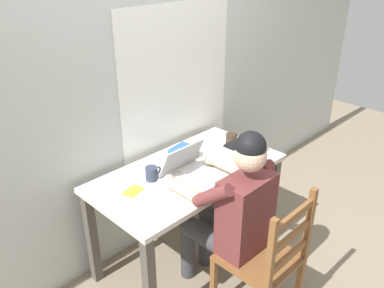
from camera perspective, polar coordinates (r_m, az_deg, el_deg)
The scene contains 15 objects.
ground_plane at distance 3.14m, azimuth -0.49°, elevation -15.75°, with size 8.00×8.00×0.00m, color gray.
back_wall at distance 2.77m, azimuth -6.86°, elevation 9.19°, with size 6.00×0.08×2.60m.
desk at distance 2.75m, azimuth -0.55°, elevation -5.73°, with size 1.33×0.70×0.76m.
seated_person at distance 2.47m, azimuth 5.76°, elevation -9.28°, with size 0.50×0.60×1.23m.
wooden_chair at distance 2.49m, azimuth 10.69°, elevation -16.03°, with size 0.42×0.42×0.92m.
laptop at distance 2.57m, azimuth 0.07°, elevation -4.01°, with size 0.33×0.32×0.22m.
computer_mouse at distance 2.72m, azimuth 4.02°, elevation -3.11°, with size 0.06×0.10×0.03m, color #ADAFB2.
coffee_mug_white at distance 2.94m, azimuth 9.40°, elevation -0.36°, with size 0.13×0.09×0.09m.
coffee_mug_dark at distance 2.58m, azimuth -5.77°, elevation -4.20°, with size 0.12×0.08×0.09m.
coffee_mug_spare at distance 3.03m, azimuth 5.62°, elevation 0.68°, with size 0.12×0.08×0.09m.
book_stack_main at distance 2.83m, azimuth -1.07°, elevation -1.24°, with size 0.19×0.17×0.08m.
paper_pile_near_laptop at distance 2.69m, azimuth -3.96°, elevation -3.72°, with size 0.25×0.18×0.01m, color white.
paper_pile_back_corner at distance 2.71m, azimuth -0.54°, elevation -3.28°, with size 0.18×0.15×0.02m, color white.
paper_pile_side at distance 2.66m, azimuth -1.85°, elevation -4.06°, with size 0.20×0.15×0.01m, color white.
landscape_photo_print at distance 2.50m, azimuth -8.42°, elevation -6.69°, with size 0.13×0.09×0.00m, color gold.
Camera 1 is at (-1.64, -1.65, 2.11)m, focal length 37.18 mm.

